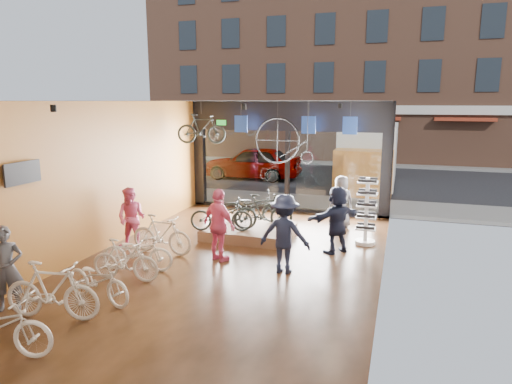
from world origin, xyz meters
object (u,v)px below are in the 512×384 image
at_px(box_truck, 367,158).
at_px(display_bike_mid, 264,212).
at_px(customer_3, 285,234).
at_px(floor_bike_3, 125,260).
at_px(customer_1, 132,218).
at_px(customer_4, 341,202).
at_px(sunglasses_rack, 366,211).
at_px(street_car, 253,163).
at_px(display_bike_left, 221,215).
at_px(penny_farthing, 287,142).
at_px(customer_2, 219,225).
at_px(display_platform, 249,232).
at_px(hung_bike, 201,129).
at_px(customer_0, 7,268).
at_px(floor_bike_4, 137,252).
at_px(floor_bike_2, 98,280).
at_px(floor_bike_1, 52,291).
at_px(customer_5, 337,220).
at_px(floor_bike_5, 162,234).
at_px(display_bike_right, 252,207).

height_order(box_truck, display_bike_mid, box_truck).
distance_m(display_bike_mid, customer_3, 2.53).
distance_m(floor_bike_3, customer_1, 2.30).
relative_size(box_truck, customer_4, 4.39).
bearing_deg(sunglasses_rack, floor_bike_3, -143.33).
bearing_deg(street_car, customer_4, 34.89).
relative_size(display_bike_left, display_bike_mid, 1.03).
bearing_deg(customer_1, customer_4, 31.42).
bearing_deg(penny_farthing, customer_2, -96.60).
relative_size(display_platform, customer_3, 1.34).
xyz_separation_m(customer_2, penny_farthing, (0.52, 4.49, 1.61)).
relative_size(customer_1, hung_bike, 1.02).
bearing_deg(display_bike_mid, display_bike_left, 90.22).
xyz_separation_m(display_bike_left, customer_3, (2.21, -1.71, 0.15)).
relative_size(customer_0, hung_bike, 1.01).
height_order(floor_bike_4, display_platform, floor_bike_4).
distance_m(street_car, display_platform, 9.96).
height_order(customer_1, customer_2, customer_2).
xyz_separation_m(display_bike_mid, hung_bike, (-2.62, 1.76, 2.13)).
relative_size(floor_bike_2, customer_2, 0.94).
height_order(customer_1, penny_farthing, penny_farthing).
relative_size(customer_1, penny_farthing, 0.87).
xyz_separation_m(floor_bike_3, display_platform, (1.51, 3.86, -0.31)).
distance_m(floor_bike_1, display_bike_mid, 6.09).
bearing_deg(display_bike_left, customer_5, -103.68).
height_order(floor_bike_5, customer_5, customer_5).
distance_m(customer_0, customer_5, 7.37).
relative_size(floor_bike_1, display_bike_right, 1.00).
relative_size(floor_bike_3, customer_0, 0.96).
xyz_separation_m(display_bike_mid, penny_farthing, (0.01, 2.50, 1.70)).
xyz_separation_m(floor_bike_1, customer_3, (3.33, 3.45, 0.36)).
height_order(customer_0, customer_3, customer_3).
xyz_separation_m(display_bike_mid, customer_5, (2.09, -0.49, 0.06)).
bearing_deg(customer_1, customer_5, 8.77).
distance_m(floor_bike_3, floor_bike_4, 0.63).
xyz_separation_m(display_bike_mid, customer_3, (1.17, -2.24, 0.10)).
xyz_separation_m(floor_bike_1, display_bike_right, (1.64, 6.28, 0.23)).
bearing_deg(display_platform, customer_4, 37.82).
xyz_separation_m(street_car, customer_1, (0.40, -11.34, -0.00)).
height_order(sunglasses_rack, penny_farthing, penny_farthing).
distance_m(customer_4, penny_farthing, 2.60).
distance_m(box_truck, floor_bike_5, 11.36).
xyz_separation_m(floor_bike_2, display_bike_right, (1.33, 5.43, 0.33)).
relative_size(box_truck, customer_5, 4.09).
relative_size(floor_bike_2, customer_5, 0.96).
relative_size(customer_3, customer_4, 1.12).
bearing_deg(customer_3, hung_bike, -44.66).
height_order(customer_1, sunglasses_rack, sunglasses_rack).
height_order(floor_bike_3, customer_3, customer_3).
xyz_separation_m(street_car, customer_3, (4.63, -11.80, 0.08)).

